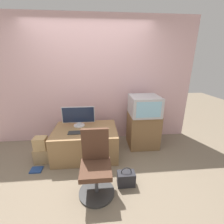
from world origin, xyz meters
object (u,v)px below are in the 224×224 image
at_px(keyboard, 78,133).
at_px(office_chair, 96,168).
at_px(cardboard_box_lower, 43,155).
at_px(book, 36,170).
at_px(main_monitor, 79,116).
at_px(handbag, 126,178).
at_px(mouse, 92,131).
at_px(crt_tv, 144,106).

bearing_deg(keyboard, office_chair, -66.89).
distance_m(cardboard_box_lower, book, 0.28).
bearing_deg(keyboard, main_monitor, 92.20).
bearing_deg(handbag, cardboard_box_lower, 154.30).
distance_m(main_monitor, handbag, 1.40).
distance_m(handbag, book, 1.51).
relative_size(main_monitor, book, 3.29).
distance_m(mouse, book, 1.12).
xyz_separation_m(cardboard_box_lower, book, (-0.03, -0.25, -0.12)).
height_order(crt_tv, book, crt_tv).
xyz_separation_m(mouse, book, (-0.94, -0.27, -0.54)).
height_order(keyboard, cardboard_box_lower, keyboard).
relative_size(keyboard, mouse, 4.99).
bearing_deg(office_chair, book, 154.29).
height_order(keyboard, handbag, keyboard).
bearing_deg(book, cardboard_box_lower, 82.05).
distance_m(keyboard, book, 0.91).
distance_m(keyboard, handbag, 1.11).
height_order(main_monitor, keyboard, main_monitor).
relative_size(mouse, cardboard_box_lower, 0.25).
bearing_deg(main_monitor, crt_tv, 2.04).
bearing_deg(cardboard_box_lower, keyboard, 0.76).
bearing_deg(office_chair, mouse, 95.09).
bearing_deg(book, main_monitor, 39.63).
height_order(office_chair, handbag, office_chair).
bearing_deg(keyboard, cardboard_box_lower, -179.24).
xyz_separation_m(main_monitor, book, (-0.68, -0.57, -0.72)).
height_order(main_monitor, crt_tv, crt_tv).
relative_size(handbag, book, 1.62).
relative_size(main_monitor, keyboard, 1.82).
bearing_deg(handbag, keyboard, 137.45).
xyz_separation_m(keyboard, cardboard_box_lower, (-0.66, -0.01, -0.42)).
relative_size(keyboard, cardboard_box_lower, 1.27).
bearing_deg(book, keyboard, 20.18).
height_order(crt_tv, handbag, crt_tv).
distance_m(main_monitor, office_chair, 1.16).
bearing_deg(office_chair, main_monitor, 107.35).
xyz_separation_m(office_chair, book, (-1.01, 0.49, -0.36)).
xyz_separation_m(crt_tv, office_chair, (-0.97, -1.10, -0.53)).
bearing_deg(keyboard, mouse, 3.76).
bearing_deg(book, mouse, 16.06).
bearing_deg(crt_tv, cardboard_box_lower, -169.36).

